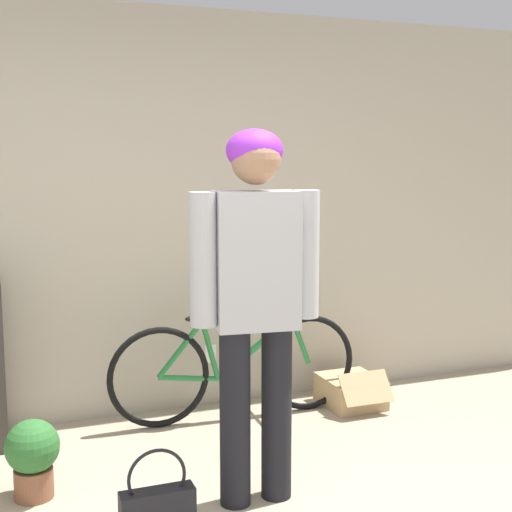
# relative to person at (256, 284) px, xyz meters

# --- Properties ---
(wall_back) EXTENTS (8.00, 0.07, 2.60)m
(wall_back) POSITION_rel_person_xyz_m (-0.35, 1.41, 0.23)
(wall_back) COLOR #B7AD99
(wall_back) RESTS_ON ground_plane
(person) EXTENTS (0.64, 0.27, 1.80)m
(person) POSITION_rel_person_xyz_m (0.00, 0.00, 0.00)
(person) COLOR black
(person) RESTS_ON ground_plane
(bicycle) EXTENTS (1.63, 0.46, 0.71)m
(bicycle) POSITION_rel_person_xyz_m (0.27, 1.07, -0.73)
(bicycle) COLOR black
(bicycle) RESTS_ON ground_plane
(handbag) EXTENTS (0.34, 0.10, 0.38)m
(handbag) POSITION_rel_person_xyz_m (-0.51, -0.10, -0.96)
(handbag) COLOR black
(handbag) RESTS_ON ground_plane
(cardboard_box) EXTENTS (0.37, 0.48, 0.27)m
(cardboard_box) POSITION_rel_person_xyz_m (1.08, 1.02, -0.98)
(cardboard_box) COLOR tan
(cardboard_box) RESTS_ON ground_plane
(potted_plant) EXTENTS (0.27, 0.27, 0.40)m
(potted_plant) POSITION_rel_person_xyz_m (-1.01, 0.41, -0.85)
(potted_plant) COLOR brown
(potted_plant) RESTS_ON ground_plane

